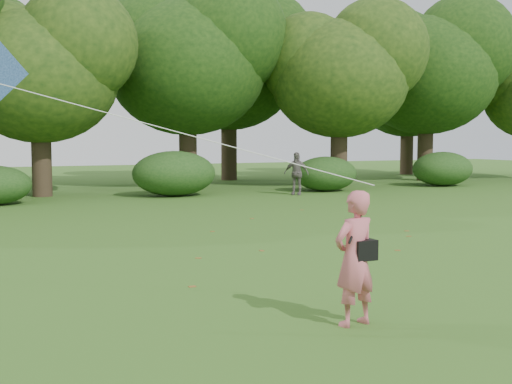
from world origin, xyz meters
name	(u,v)px	position (x,y,z in m)	size (l,w,h in m)	color
ground	(352,305)	(0.00, 0.00, 0.00)	(100.00, 100.00, 0.00)	#265114
man_kite_flyer	(355,258)	(-0.52, -0.84, 0.87)	(0.63, 0.42, 1.73)	#CD606D
bystander_right	(296,174)	(7.87, 16.27, 0.91)	(1.06, 0.44, 1.81)	#6A625E
crossbody_bag	(364,249)	(-0.40, -0.87, 0.98)	(0.43, 0.20, 0.70)	black
tree_line	(114,70)	(1.67, 22.88, 5.60)	(54.70, 15.30, 9.48)	#3A2D1E
shrub_band	(84,178)	(-0.72, 17.60, 0.86)	(39.15, 3.22, 1.88)	#264919
fallen_leaves	(314,243)	(2.22, 4.96, 0.01)	(7.22, 14.94, 0.01)	brown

